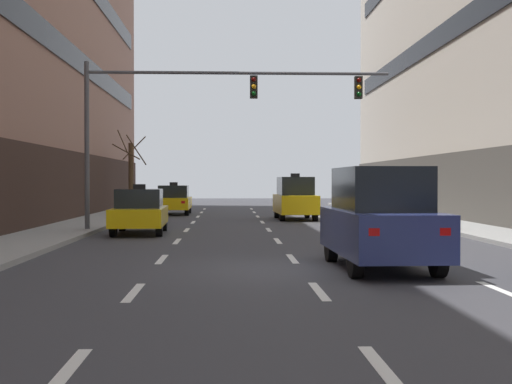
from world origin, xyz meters
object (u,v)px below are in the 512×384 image
taxi_driving_2 (295,198)px  taxi_driving_0 (140,212)px  taxi_driving_3 (174,200)px  traffic_signal_0 (198,106)px  car_driving_1 (380,218)px  street_tree_1 (131,174)px

taxi_driving_2 → taxi_driving_0: bearing=-126.2°
taxi_driving_3 → traffic_signal_0: 14.31m
car_driving_1 → street_tree_1: street_tree_1 is taller
car_driving_1 → traffic_signal_0: traffic_signal_0 is taller
car_driving_1 → traffic_signal_0: bearing=112.4°
taxi_driving_2 → traffic_signal_0: (-4.46, -8.31, 3.68)m
traffic_signal_0 → street_tree_1: (-4.76, 16.13, -2.39)m
taxi_driving_3 → traffic_signal_0: (1.97, -13.62, 3.91)m
taxi_driving_0 → street_tree_1: 17.04m
taxi_driving_3 → street_tree_1: 4.05m
taxi_driving_3 → street_tree_1: (-2.79, 2.51, 1.52)m
taxi_driving_0 → car_driving_1: (6.54, -10.18, 0.30)m
taxi_driving_0 → car_driving_1: size_ratio=0.95×
car_driving_1 → traffic_signal_0: 12.24m
street_tree_1 → taxi_driving_3: bearing=-42.0°
street_tree_1 → taxi_driving_2: bearing=-40.3°
taxi_driving_2 → traffic_signal_0: traffic_signal_0 is taller
taxi_driving_0 → car_driving_1: car_driving_1 is taller
car_driving_1 → taxi_driving_2: 19.12m
taxi_driving_2 → taxi_driving_3: bearing=140.5°
taxi_driving_0 → traffic_signal_0: traffic_signal_0 is taller
taxi_driving_0 → taxi_driving_3: bearing=89.6°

